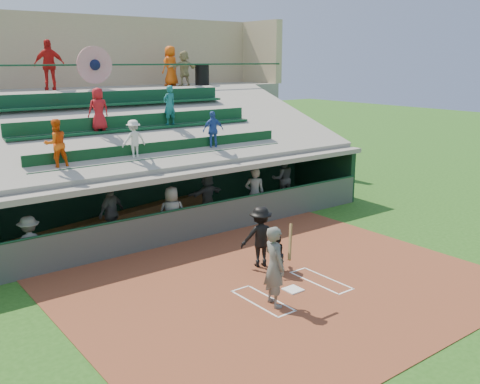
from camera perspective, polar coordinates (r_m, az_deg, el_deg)
ground at (r=14.10m, az=5.66°, el=-10.44°), size 100.00×100.00×0.00m
dirt_slab at (r=14.43m, az=4.29°, el=-9.78°), size 11.00×9.00×0.02m
home_plate at (r=14.09m, az=5.66°, el=-10.31°), size 0.43×0.43×0.03m
batters_box_chalk at (r=14.09m, az=5.66°, el=-10.36°), size 2.65×1.85×0.01m
dugout_floor at (r=19.23m, az=-8.19°, el=-3.71°), size 16.00×3.50×0.04m
concourse_slab at (r=24.72m, az=-16.12°, el=5.24°), size 20.00×3.00×4.60m
grandstand at (r=21.99m, az=-13.25°, el=4.30°), size 20.40×10.40×7.80m
batter_at_plate at (r=12.89m, az=3.71°, el=-7.89°), size 0.93×0.82×1.99m
catcher at (r=14.87m, az=3.85°, el=-6.65°), size 0.65×0.58×1.13m
home_umpire at (r=15.30m, az=2.20°, el=-4.76°), size 1.31×1.06×1.76m
dugout_bench at (r=20.34m, az=-9.21°, el=-1.98°), size 16.41×4.35×0.50m
dugout_player_a at (r=15.89m, az=-21.50°, el=-5.23°), size 1.12×0.73×1.62m
dugout_player_b at (r=17.81m, az=-13.56°, el=-2.16°), size 1.20×0.90×1.90m
dugout_player_c at (r=17.51m, az=-7.25°, el=-2.31°), size 1.03×0.87×1.80m
dugout_player_d at (r=20.11m, az=-3.50°, el=-0.30°), size 1.57×0.60×1.66m
dugout_player_e at (r=19.57m, az=1.57°, el=-0.21°), size 0.86×0.79×1.97m
dugout_player_f at (r=22.24m, az=4.58°, el=1.43°), size 1.15×1.05×1.93m
trash_bin at (r=26.31m, az=-4.07°, el=12.37°), size 0.67×0.67×1.00m
concourse_staff_a at (r=23.24m, az=-19.66°, el=12.64°), size 1.25×0.73×2.00m
concourse_staff_b at (r=26.02m, az=-7.42°, el=13.20°), size 1.02×0.81×1.84m
concourse_staff_c at (r=25.75m, az=-5.99°, el=12.99°), size 1.52×0.53×1.62m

